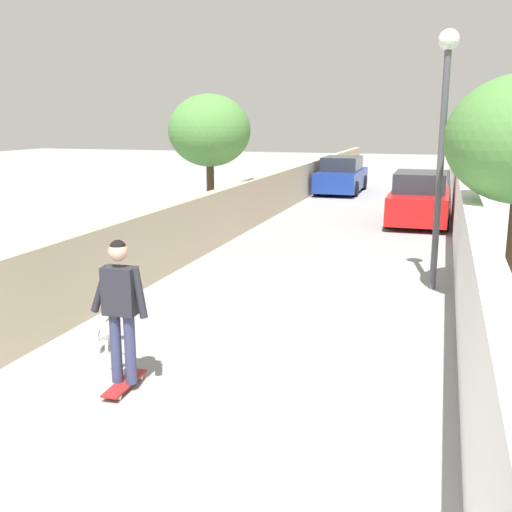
# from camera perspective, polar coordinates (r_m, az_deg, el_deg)

# --- Properties ---
(ground_plane) EXTENTS (80.00, 80.00, 0.00)m
(ground_plane) POSITION_cam_1_polar(r_m,az_deg,el_deg) (17.57, 9.01, 2.50)
(ground_plane) COLOR gray
(wall_left) EXTENTS (48.00, 0.30, 1.37)m
(wall_left) POSITION_cam_1_polar(r_m,az_deg,el_deg) (16.23, -2.26, 4.26)
(wall_left) COLOR tan
(wall_left) RESTS_ON ground
(fence_right) EXTENTS (48.00, 0.30, 1.77)m
(fence_right) POSITION_cam_1_polar(r_m,az_deg,el_deg) (15.29, 18.94, 3.80)
(fence_right) COLOR white
(fence_right) RESTS_ON ground
(tree_left_near) EXTENTS (2.32, 2.32, 3.80)m
(tree_left_near) POSITION_cam_1_polar(r_m,az_deg,el_deg) (17.35, -4.43, 11.72)
(tree_left_near) COLOR #473523
(tree_left_near) RESTS_ON ground
(lamp_post) EXTENTS (0.36, 0.36, 4.62)m
(lamp_post) POSITION_cam_1_polar(r_m,az_deg,el_deg) (11.36, 17.35, 12.41)
(lamp_post) COLOR #4C4C51
(lamp_post) RESTS_ON ground
(skateboard) EXTENTS (0.81, 0.23, 0.08)m
(skateboard) POSITION_cam_1_polar(r_m,az_deg,el_deg) (7.39, -12.31, -11.70)
(skateboard) COLOR maroon
(skateboard) RESTS_ON ground
(person_skateboarder) EXTENTS (0.24, 0.71, 1.71)m
(person_skateboarder) POSITION_cam_1_polar(r_m,az_deg,el_deg) (7.03, -12.71, -4.13)
(person_skateboarder) COLOR #333859
(person_skateboarder) RESTS_ON skateboard
(dog) EXTENTS (1.40, 0.98, 1.06)m
(dog) POSITION_cam_1_polar(r_m,az_deg,el_deg) (8.59, -13.83, -6.78)
(dog) COLOR white
(dog) RESTS_ON ground
(car_near) EXTENTS (4.23, 1.80, 1.54)m
(car_near) POSITION_cam_1_polar(r_m,az_deg,el_deg) (19.17, 15.21, 5.23)
(car_near) COLOR #B71414
(car_near) RESTS_ON ground
(car_far) EXTENTS (4.39, 1.80, 1.54)m
(car_far) POSITION_cam_1_polar(r_m,az_deg,el_deg) (26.50, 8.11, 7.53)
(car_far) COLOR navy
(car_far) RESTS_ON ground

